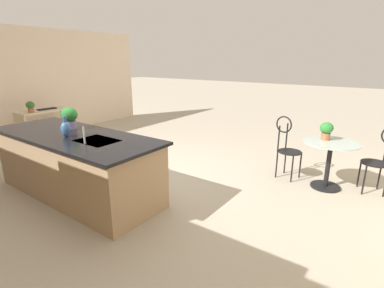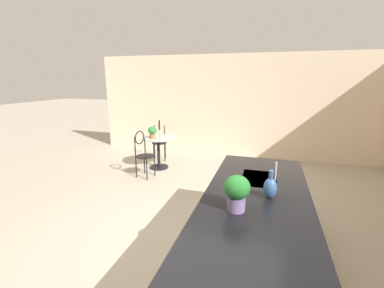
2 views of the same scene
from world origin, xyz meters
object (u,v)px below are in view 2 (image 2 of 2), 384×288
object	(u,v)px
chair_near_window	(159,138)
vase_on_counter	(270,187)
potted_plant_on_table	(152,132)
bistro_table	(159,150)
chair_by_island	(143,152)
potted_plant_counter_near	(237,191)

from	to	relation	value
chair_near_window	vase_on_counter	size ratio (longest dim) A/B	3.62
chair_near_window	potted_plant_on_table	world-z (taller)	chair_near_window
vase_on_counter	bistro_table	bearing A→B (deg)	-139.13
chair_near_window	chair_by_island	xyz separation A→B (m)	(1.31, 0.20, 0.00)
vase_on_counter	potted_plant_counter_near	bearing A→B (deg)	-39.35
bistro_table	vase_on_counter	distance (m)	3.88
chair_by_island	vase_on_counter	world-z (taller)	vase_on_counter
chair_by_island	potted_plant_counter_near	bearing A→B (deg)	41.39
bistro_table	vase_on_counter	bearing A→B (deg)	40.87
chair_near_window	vase_on_counter	world-z (taller)	vase_on_counter
potted_plant_counter_near	bistro_table	bearing A→B (deg)	-145.64
chair_near_window	chair_by_island	world-z (taller)	same
chair_by_island	potted_plant_counter_near	distance (m)	3.48
potted_plant_on_table	potted_plant_counter_near	world-z (taller)	potted_plant_counter_near
chair_near_window	vase_on_counter	bearing A→B (deg)	37.98
bistro_table	chair_near_window	size ratio (longest dim) A/B	0.77
chair_near_window	potted_plant_on_table	xyz separation A→B (m)	(0.75, 0.16, 0.32)
vase_on_counter	potted_plant_on_table	bearing A→B (deg)	-137.06
potted_plant_on_table	potted_plant_counter_near	bearing A→B (deg)	36.34
chair_by_island	vase_on_counter	bearing A→B (deg)	48.95
bistro_table	chair_near_window	world-z (taller)	chair_near_window
chair_near_window	bistro_table	bearing A→B (deg)	21.67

